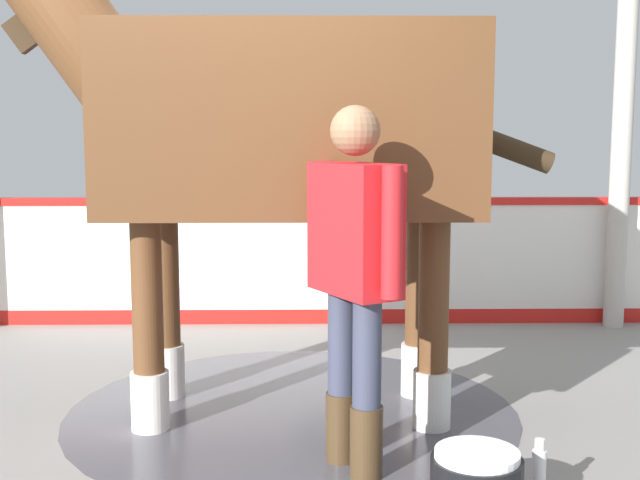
# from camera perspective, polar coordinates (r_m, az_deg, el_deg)

# --- Properties ---
(ground_plane) EXTENTS (16.00, 16.00, 0.02)m
(ground_plane) POSITION_cam_1_polar(r_m,az_deg,el_deg) (4.59, -5.12, -12.31)
(ground_plane) COLOR gray
(wet_patch) EXTENTS (2.52, 2.52, 0.00)m
(wet_patch) POSITION_cam_1_polar(r_m,az_deg,el_deg) (4.61, -1.98, -12.04)
(wet_patch) COLOR #4C4C54
(wet_patch) RESTS_ON ground
(barrier_wall) EXTENTS (3.48, 4.66, 1.04)m
(barrier_wall) POSITION_cam_1_polar(r_m,az_deg,el_deg) (6.56, -1.66, -1.85)
(barrier_wall) COLOR white
(barrier_wall) RESTS_ON ground
(roof_post_far) EXTENTS (0.16, 0.16, 3.03)m
(roof_post_far) POSITION_cam_1_polar(r_m,az_deg,el_deg) (6.79, 20.69, 6.77)
(roof_post_far) COLOR #B7B2A8
(roof_post_far) RESTS_ON ground
(horse) EXTENTS (2.24, 2.82, 2.77)m
(horse) POSITION_cam_1_polar(r_m,az_deg,el_deg) (4.35, -3.73, 8.05)
(horse) COLOR brown
(horse) RESTS_ON ground
(handler) EXTENTS (0.40, 0.62, 1.67)m
(handler) POSITION_cam_1_polar(r_m,az_deg,el_deg) (3.61, 2.47, -1.71)
(handler) COLOR #47331E
(handler) RESTS_ON ground
(bottle_shampoo) EXTENTS (0.06, 0.06, 0.28)m
(bottle_shampoo) POSITION_cam_1_polar(r_m,az_deg,el_deg) (3.62, 15.30, -15.74)
(bottle_shampoo) COLOR white
(bottle_shampoo) RESTS_ON ground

